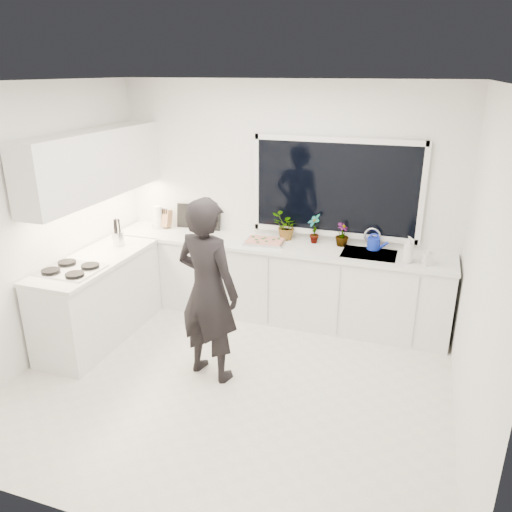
% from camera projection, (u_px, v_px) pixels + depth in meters
% --- Properties ---
extents(floor, '(4.00, 3.50, 0.02)m').
position_uv_depth(floor, '(231.00, 382.00, 4.76)').
color(floor, beige).
rests_on(floor, ground).
extents(wall_back, '(4.00, 0.02, 2.70)m').
position_uv_depth(wall_back, '(284.00, 200.00, 5.84)').
color(wall_back, white).
rests_on(wall_back, ground).
extents(wall_left, '(0.02, 3.50, 2.70)m').
position_uv_depth(wall_left, '(38.00, 226.00, 4.89)').
color(wall_left, white).
rests_on(wall_left, ground).
extents(wall_right, '(0.02, 3.50, 2.70)m').
position_uv_depth(wall_right, '(482.00, 278.00, 3.67)').
color(wall_right, white).
rests_on(wall_right, ground).
extents(ceiling, '(4.00, 3.50, 0.02)m').
position_uv_depth(ceiling, '(225.00, 80.00, 3.80)').
color(ceiling, white).
rests_on(ceiling, wall_back).
extents(window, '(1.80, 0.02, 1.00)m').
position_uv_depth(window, '(336.00, 188.00, 5.56)').
color(window, black).
rests_on(window, wall_back).
extents(base_cabinets_back, '(3.92, 0.58, 0.88)m').
position_uv_depth(base_cabinets_back, '(276.00, 282.00, 5.88)').
color(base_cabinets_back, white).
rests_on(base_cabinets_back, floor).
extents(base_cabinets_left, '(0.58, 1.60, 0.88)m').
position_uv_depth(base_cabinets_left, '(99.00, 300.00, 5.42)').
color(base_cabinets_left, white).
rests_on(base_cabinets_left, floor).
extents(countertop_back, '(3.94, 0.62, 0.04)m').
position_uv_depth(countertop_back, '(276.00, 245.00, 5.71)').
color(countertop_back, silver).
rests_on(countertop_back, base_cabinets_back).
extents(countertop_left, '(0.62, 1.60, 0.04)m').
position_uv_depth(countertop_left, '(94.00, 261.00, 5.25)').
color(countertop_left, silver).
rests_on(countertop_left, base_cabinets_left).
extents(upper_cabinets, '(0.34, 2.10, 0.70)m').
position_uv_depth(upper_cabinets, '(95.00, 164.00, 5.27)').
color(upper_cabinets, white).
rests_on(upper_cabinets, wall_left).
extents(sink, '(0.58, 0.42, 0.14)m').
position_uv_depth(sink, '(369.00, 258.00, 5.41)').
color(sink, silver).
rests_on(sink, countertop_back).
extents(faucet, '(0.03, 0.03, 0.22)m').
position_uv_depth(faucet, '(372.00, 238.00, 5.53)').
color(faucet, silver).
rests_on(faucet, countertop_back).
extents(stovetop, '(0.56, 0.48, 0.03)m').
position_uv_depth(stovetop, '(71.00, 269.00, 4.94)').
color(stovetop, black).
rests_on(stovetop, countertop_left).
extents(person, '(0.73, 0.57, 1.77)m').
position_uv_depth(person, '(208.00, 291.00, 4.57)').
color(person, black).
rests_on(person, floor).
extents(pizza_tray, '(0.47, 0.37, 0.03)m').
position_uv_depth(pizza_tray, '(265.00, 242.00, 5.72)').
color(pizza_tray, '#B0B0B4').
rests_on(pizza_tray, countertop_back).
extents(pizza, '(0.43, 0.33, 0.01)m').
position_uv_depth(pizza, '(265.00, 240.00, 5.72)').
color(pizza, red).
rests_on(pizza, pizza_tray).
extents(watering_can, '(0.17, 0.17, 0.13)m').
position_uv_depth(watering_can, '(374.00, 244.00, 5.51)').
color(watering_can, '#1229B0').
rests_on(watering_can, countertop_back).
extents(paper_towel_roll, '(0.12, 0.12, 0.26)m').
position_uv_depth(paper_towel_roll, '(158.00, 218.00, 6.24)').
color(paper_towel_roll, silver).
rests_on(paper_towel_roll, countertop_back).
extents(knife_block, '(0.14, 0.11, 0.22)m').
position_uv_depth(knife_block, '(166.00, 219.00, 6.25)').
color(knife_block, '#997847').
rests_on(knife_block, countertop_back).
extents(utensil_crock, '(0.15, 0.15, 0.16)m').
position_uv_depth(utensil_crock, '(118.00, 239.00, 5.62)').
color(utensil_crock, silver).
rests_on(utensil_crock, countertop_left).
extents(picture_frame_large, '(0.22, 0.02, 0.28)m').
position_uv_depth(picture_frame_large, '(212.00, 219.00, 6.15)').
color(picture_frame_large, black).
rests_on(picture_frame_large, countertop_back).
extents(picture_frame_small, '(0.25, 0.05, 0.30)m').
position_uv_depth(picture_frame_small, '(187.00, 216.00, 6.25)').
color(picture_frame_small, black).
rests_on(picture_frame_small, countertop_back).
extents(herb_plants, '(0.94, 0.38, 0.34)m').
position_uv_depth(herb_plants, '(300.00, 228.00, 5.73)').
color(herb_plants, '#26662D').
rests_on(herb_plants, countertop_back).
extents(soap_bottles, '(0.33, 0.15, 0.28)m').
position_uv_depth(soap_bottles, '(415.00, 252.00, 5.08)').
color(soap_bottles, '#D8BF66').
rests_on(soap_bottles, countertop_back).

